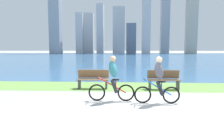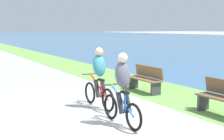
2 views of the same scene
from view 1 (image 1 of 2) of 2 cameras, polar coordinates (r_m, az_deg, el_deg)
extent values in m
plane|color=#9E9E99|center=(7.26, 7.12, -9.51)|extent=(300.00, 300.00, 0.00)
cube|color=#6B9947|center=(10.61, 5.83, -4.52)|extent=(120.00, 2.57, 0.01)
cube|color=#386693|center=(47.76, 3.72, 3.65)|extent=(300.00, 72.02, 0.00)
torus|color=black|center=(7.72, -4.18, -6.15)|extent=(0.62, 0.06, 0.62)
torus|color=black|center=(7.66, 3.86, -6.25)|extent=(0.62, 0.06, 0.62)
cylinder|color=red|center=(7.61, 0.01, -4.15)|extent=(1.04, 0.04, 0.60)
cylinder|color=red|center=(7.62, 1.03, -4.53)|extent=(0.04, 0.04, 0.46)
cube|color=black|center=(7.58, 1.04, -2.66)|extent=(0.24, 0.10, 0.05)
cylinder|color=black|center=(7.61, -3.83, -2.02)|extent=(0.03, 0.52, 0.03)
ellipsoid|color=teal|center=(7.53, 0.23, 0.20)|extent=(0.40, 0.36, 0.65)
sphere|color=#D8AD84|center=(7.50, 0.23, 3.09)|extent=(0.22, 0.22, 0.22)
cylinder|color=#26262D|center=(7.52, 0.60, -4.58)|extent=(0.27, 0.11, 0.49)
cylinder|color=#26262D|center=(7.72, 0.66, -4.31)|extent=(0.27, 0.11, 0.49)
torus|color=black|center=(7.45, 8.40, -6.72)|extent=(0.61, 0.06, 0.61)
torus|color=black|center=(7.60, 15.93, -6.62)|extent=(0.61, 0.06, 0.61)
cylinder|color=blue|center=(7.46, 12.44, -4.61)|extent=(0.96, 0.04, 0.59)
cylinder|color=blue|center=(7.49, 13.37, -4.98)|extent=(0.04, 0.04, 0.45)
cube|color=black|center=(7.45, 13.42, -3.11)|extent=(0.24, 0.10, 0.05)
cylinder|color=black|center=(7.35, 8.86, -2.50)|extent=(0.03, 0.52, 0.03)
ellipsoid|color=#595966|center=(7.38, 12.73, -0.20)|extent=(0.40, 0.36, 0.65)
sphere|color=beige|center=(7.35, 12.80, 2.75)|extent=(0.22, 0.22, 0.22)
cylinder|color=#26262D|center=(7.38, 13.13, -5.07)|extent=(0.27, 0.11, 0.49)
cylinder|color=#26262D|center=(7.57, 12.87, -4.79)|extent=(0.27, 0.11, 0.49)
cube|color=brown|center=(10.06, 14.00, -2.67)|extent=(1.50, 0.45, 0.04)
cube|color=brown|center=(10.22, 13.83, -1.12)|extent=(1.50, 0.11, 0.40)
cube|color=#38383D|center=(10.24, 17.55, -3.90)|extent=(0.08, 0.37, 0.45)
cube|color=#38383D|center=(9.99, 10.29, -3.96)|extent=(0.08, 0.37, 0.45)
cube|color=brown|center=(10.00, -5.27, -2.57)|extent=(1.50, 0.45, 0.04)
cube|color=brown|center=(10.16, -5.12, -1.01)|extent=(1.50, 0.11, 0.40)
cube|color=#38383D|center=(9.96, -1.54, -3.89)|extent=(0.08, 0.37, 0.45)
cube|color=#38383D|center=(10.15, -8.89, -3.78)|extent=(0.08, 0.37, 0.45)
cube|color=#8C939E|center=(75.42, -15.20, 12.53)|extent=(3.61, 4.01, 21.60)
cube|color=#8C939E|center=(75.86, -14.74, 14.83)|extent=(2.24, 3.42, 27.72)
cube|color=#B7B7BC|center=(77.43, -8.87, 9.85)|extent=(2.48, 2.33, 14.52)
cube|color=#B7B7BC|center=(80.76, -6.38, 9.89)|extent=(3.60, 3.83, 15.00)
cube|color=#B7B7BC|center=(78.44, -3.20, 11.07)|extent=(2.45, 4.50, 17.82)
cube|color=#B7B7BC|center=(78.81, 1.89, 10.77)|extent=(4.43, 3.00, 17.05)
cube|color=slate|center=(72.93, 5.25, 8.55)|extent=(3.32, 2.46, 10.47)
cube|color=#B7B7BC|center=(72.31, 9.38, 13.41)|extent=(2.59, 3.39, 22.76)
cube|color=#8C939E|center=(80.56, 14.33, 13.40)|extent=(2.88, 3.44, 25.17)
cube|color=#ADA899|center=(79.20, 20.91, 11.11)|extent=(3.51, 3.05, 19.10)
camera|label=2|loc=(7.80, 65.00, 4.42)|focal=48.49mm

